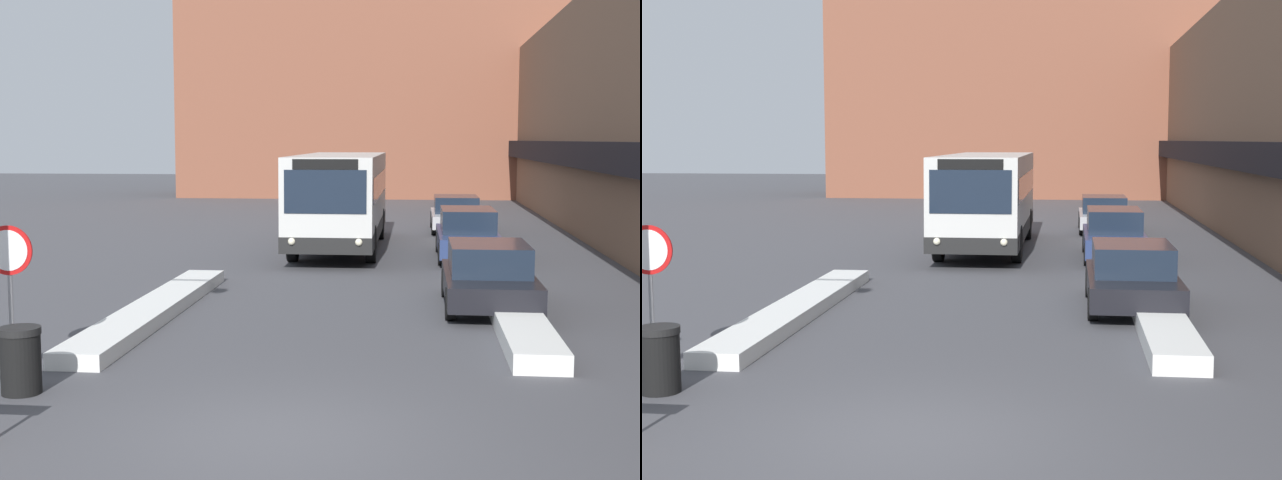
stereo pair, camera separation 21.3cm
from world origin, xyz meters
TOP-DOWN VIEW (x-y plane):
  - ground_plane at (0.00, 0.00)m, footprint 160.00×160.00m
  - building_backdrop_far at (0.00, 46.95)m, footprint 26.00×8.00m
  - snow_bank_left at (-3.60, 7.10)m, footprint 0.90×8.92m
  - snow_bank_right at (3.60, 8.42)m, footprint 0.90×10.55m
  - city_bus at (-0.78, 18.52)m, footprint 2.58×10.20m
  - parked_car_front at (3.20, 8.64)m, footprint 1.89×4.25m
  - parked_car_middle at (3.20, 16.62)m, footprint 1.81×4.89m
  - parked_car_back at (3.20, 24.66)m, footprint 1.92×4.56m
  - stop_sign at (-4.47, 2.49)m, footprint 0.76×0.08m
  - trash_bin at (-3.85, 1.44)m, footprint 0.59×0.59m

SIDE VIEW (x-z plane):
  - ground_plane at x=0.00m, z-range 0.00..0.00m
  - snow_bank_left at x=-3.60m, z-range 0.00..0.28m
  - snow_bank_right at x=3.60m, z-range 0.00..0.33m
  - trash_bin at x=-3.85m, z-range 0.00..0.95m
  - parked_car_front at x=3.20m, z-range 0.01..1.39m
  - parked_car_back at x=3.20m, z-range 0.02..1.39m
  - parked_car_middle at x=3.20m, z-range 0.00..1.50m
  - stop_sign at x=-4.47m, z-range 0.51..2.79m
  - city_bus at x=-0.78m, z-range 0.15..3.23m
  - building_backdrop_far at x=0.00m, z-range 0.00..15.57m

